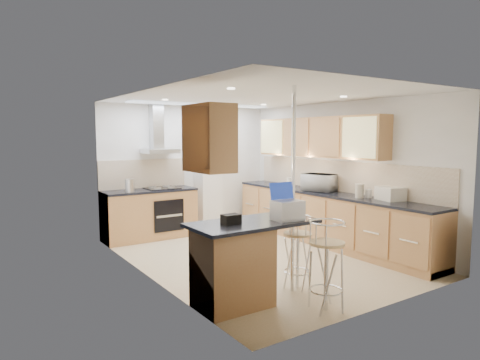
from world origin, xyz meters
TOP-DOWN VIEW (x-y plane):
  - ground at (0.00, 0.00)m, footprint 4.80×4.80m
  - room_shell at (0.32, 0.38)m, footprint 3.64×4.84m
  - right_counter at (1.50, 0.00)m, footprint 0.63×4.40m
  - back_counter at (-0.95, 2.10)m, footprint 1.70×0.63m
  - peninsula at (-1.12, -1.45)m, footprint 1.47×0.72m
  - microwave at (1.49, 0.18)m, footprint 0.52×0.64m
  - laptop at (-0.75, -1.61)m, footprint 0.35×0.27m
  - bag at (-1.41, -1.43)m, footprint 0.20×0.14m
  - bar_stool_near at (-0.60, -2.10)m, footprint 0.45×0.45m
  - bar_stool_end at (-0.39, -1.39)m, footprint 0.53×0.53m
  - jar_a at (1.68, 0.41)m, footprint 0.16×0.16m
  - jar_b at (1.58, 1.10)m, footprint 0.13×0.13m
  - jar_c at (1.44, -0.79)m, footprint 0.15×0.15m
  - jar_d at (1.56, -0.86)m, footprint 0.12×0.12m
  - bread_bin at (1.64, -1.21)m, footprint 0.39×0.45m
  - kettle at (-1.38, 1.92)m, footprint 0.16×0.16m

SIDE VIEW (x-z plane):
  - ground at x=0.00m, z-range 0.00..0.00m
  - bar_stool_end at x=-0.39m, z-range 0.00..0.92m
  - back_counter at x=-0.95m, z-range 0.00..0.92m
  - right_counter at x=1.50m, z-range 0.00..0.92m
  - peninsula at x=-1.12m, z-range 0.01..0.95m
  - bar_stool_near at x=-0.60m, z-range 0.00..1.00m
  - jar_d at x=1.56m, z-range 0.92..1.06m
  - bag at x=-1.41m, z-range 0.94..1.05m
  - jar_b at x=1.58m, z-range 0.92..1.08m
  - jar_a at x=1.68m, z-range 0.92..1.12m
  - bread_bin at x=1.64m, z-range 0.92..1.12m
  - jar_c at x=1.44m, z-range 0.92..1.14m
  - kettle at x=-1.38m, z-range 0.92..1.16m
  - laptop at x=-0.75m, z-range 0.94..1.17m
  - microwave at x=1.49m, z-range 0.92..1.23m
  - room_shell at x=0.32m, z-range 0.29..2.80m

